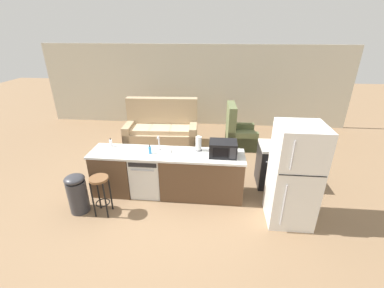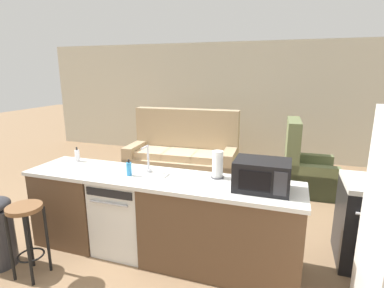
# 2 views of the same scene
# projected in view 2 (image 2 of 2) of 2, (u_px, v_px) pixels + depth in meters

# --- Properties ---
(ground_plane) EXTENTS (24.00, 24.00, 0.00)m
(ground_plane) POSITION_uv_depth(u_px,v_px,m) (148.00, 251.00, 3.35)
(ground_plane) COLOR #896B4C
(wall_back) EXTENTS (10.00, 0.06, 2.60)m
(wall_back) POSITION_uv_depth(u_px,v_px,m) (241.00, 101.00, 6.82)
(wall_back) COLOR beige
(wall_back) RESTS_ON ground_plane
(kitchen_counter) EXTENTS (2.94, 0.66, 0.90)m
(kitchen_counter) POSITION_uv_depth(u_px,v_px,m) (166.00, 220.00, 3.18)
(kitchen_counter) COLOR brown
(kitchen_counter) RESTS_ON ground_plane
(dishwasher) EXTENTS (0.58, 0.61, 0.84)m
(dishwasher) POSITION_uv_depth(u_px,v_px,m) (126.00, 214.00, 3.33)
(dishwasher) COLOR silver
(dishwasher) RESTS_ON ground_plane
(stove_range) EXTENTS (0.76, 0.68, 0.90)m
(stove_range) POSITION_uv_depth(u_px,v_px,m) (380.00, 225.00, 3.03)
(stove_range) COLOR black
(stove_range) RESTS_ON ground_plane
(microwave) EXTENTS (0.50, 0.37, 0.28)m
(microwave) POSITION_uv_depth(u_px,v_px,m) (262.00, 175.00, 2.74)
(microwave) COLOR black
(microwave) RESTS_ON kitchen_counter
(sink_faucet) EXTENTS (0.07, 0.17, 0.30)m
(sink_faucet) POSITION_uv_depth(u_px,v_px,m) (148.00, 161.00, 3.21)
(sink_faucet) COLOR silver
(sink_faucet) RESTS_ON kitchen_counter
(paper_towel_roll) EXTENTS (0.14, 0.14, 0.28)m
(paper_towel_roll) POSITION_uv_depth(u_px,v_px,m) (218.00, 165.00, 3.05)
(paper_towel_roll) COLOR #4C4C51
(paper_towel_roll) RESTS_ON kitchen_counter
(soap_bottle) EXTENTS (0.06, 0.06, 0.18)m
(soap_bottle) POSITION_uv_depth(u_px,v_px,m) (129.00, 169.00, 3.12)
(soap_bottle) COLOR #338CCC
(soap_bottle) RESTS_ON kitchen_counter
(dish_soap_bottle) EXTENTS (0.06, 0.06, 0.18)m
(dish_soap_bottle) POSITION_uv_depth(u_px,v_px,m) (77.00, 155.00, 3.62)
(dish_soap_bottle) COLOR silver
(dish_soap_bottle) RESTS_ON kitchen_counter
(bar_stool) EXTENTS (0.32, 0.32, 0.74)m
(bar_stool) POSITION_uv_depth(u_px,v_px,m) (27.00, 226.00, 2.84)
(bar_stool) COLOR brown
(bar_stool) RESTS_ON ground_plane
(couch) EXTENTS (2.04, 1.00, 1.27)m
(couch) POSITION_uv_depth(u_px,v_px,m) (184.00, 156.00, 5.66)
(couch) COLOR tan
(couch) RESTS_ON ground_plane
(armchair) EXTENTS (0.84, 0.88, 1.20)m
(armchair) POSITION_uv_depth(u_px,v_px,m) (303.00, 171.00, 4.99)
(armchair) COLOR #667047
(armchair) RESTS_ON ground_plane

